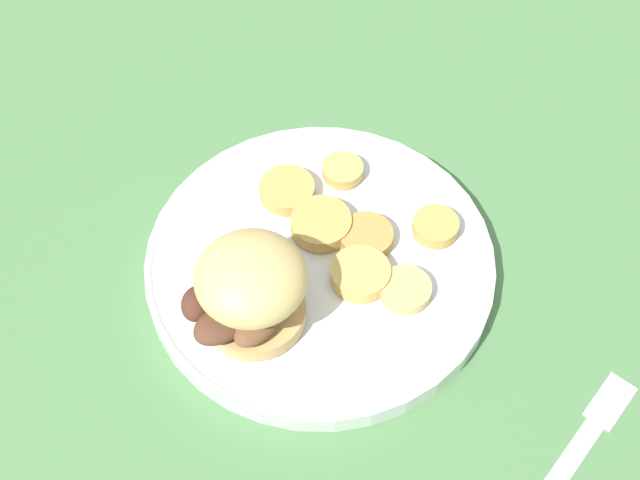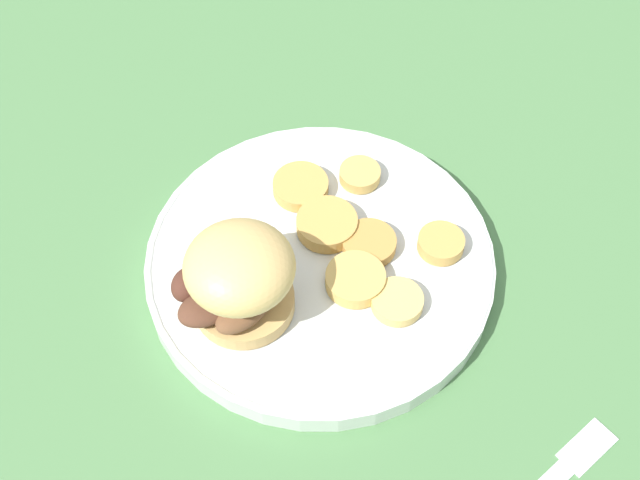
{
  "view_description": "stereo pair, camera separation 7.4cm",
  "coord_description": "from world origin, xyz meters",
  "views": [
    {
      "loc": [
        0.41,
        -0.11,
        0.66
      ],
      "look_at": [
        0.0,
        0.0,
        0.05
      ],
      "focal_mm": 50.0,
      "sensor_mm": 36.0,
      "label": 1
    },
    {
      "loc": [
        0.42,
        -0.04,
        0.66
      ],
      "look_at": [
        0.0,
        0.0,
        0.05
      ],
      "focal_mm": 50.0,
      "sensor_mm": 36.0,
      "label": 2
    }
  ],
  "objects": [
    {
      "name": "potato_round_3",
      "position": [
        0.03,
        0.03,
        0.03
      ],
      "size": [
        0.05,
        0.05,
        0.01
      ],
      "primitive_type": "cylinder",
      "color": "tan",
      "rests_on": "dinner_plate"
    },
    {
      "name": "potato_round_1",
      "position": [
        0.0,
        0.1,
        0.03
      ],
      "size": [
        0.04,
        0.04,
        0.01
      ],
      "primitive_type": "cylinder",
      "color": "tan",
      "rests_on": "dinner_plate"
    },
    {
      "name": "potato_round_0",
      "position": [
        -0.01,
        0.04,
        0.03
      ],
      "size": [
        0.05,
        0.05,
        0.01
      ],
      "primitive_type": "cylinder",
      "color": "#BC8942",
      "rests_on": "dinner_plate"
    },
    {
      "name": "potato_round_5",
      "position": [
        -0.03,
        0.01,
        0.03
      ],
      "size": [
        0.05,
        0.05,
        0.01
      ],
      "primitive_type": "cylinder",
      "color": "tan",
      "rests_on": "dinner_plate"
    },
    {
      "name": "ground_plane",
      "position": [
        0.0,
        0.0,
        0.0
      ],
      "size": [
        4.0,
        4.0,
        0.0
      ],
      "primitive_type": "plane",
      "color": "#4C7A47"
    },
    {
      "name": "dinner_plate",
      "position": [
        0.0,
        0.0,
        0.01
      ],
      "size": [
        0.3,
        0.3,
        0.02
      ],
      "color": "silver",
      "rests_on": "ground_plane"
    },
    {
      "name": "potato_round_2",
      "position": [
        -0.07,
        -0.01,
        0.03
      ],
      "size": [
        0.05,
        0.05,
        0.01
      ],
      "primitive_type": "cylinder",
      "color": "tan",
      "rests_on": "dinner_plate"
    },
    {
      "name": "potato_round_6",
      "position": [
        -0.08,
        0.04,
        0.03
      ],
      "size": [
        0.04,
        0.04,
        0.01
      ],
      "primitive_type": "cylinder",
      "color": "tan",
      "rests_on": "dinner_plate"
    },
    {
      "name": "potato_round_4",
      "position": [
        0.05,
        0.06,
        0.03
      ],
      "size": [
        0.04,
        0.04,
        0.01
      ],
      "primitive_type": "cylinder",
      "color": "#DBB766",
      "rests_on": "dinner_plate"
    },
    {
      "name": "sandwich",
      "position": [
        0.04,
        -0.07,
        0.06
      ],
      "size": [
        0.09,
        0.11,
        0.08
      ],
      "color": "tan",
      "rests_on": "dinner_plate"
    },
    {
      "name": "fork",
      "position": [
        0.22,
        0.14,
        0.0
      ],
      "size": [
        0.11,
        0.15,
        0.0
      ],
      "color": "silver",
      "rests_on": "ground_plane"
    }
  ]
}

